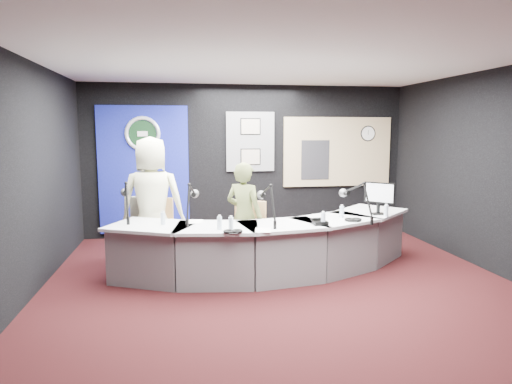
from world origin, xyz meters
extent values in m
plane|color=black|center=(0.00, 0.00, 0.00)|extent=(6.00, 6.00, 0.00)
cube|color=silver|center=(0.00, 0.00, 2.80)|extent=(6.00, 6.00, 0.02)
cube|color=black|center=(0.00, 3.00, 1.40)|extent=(6.00, 0.02, 2.80)
cube|color=black|center=(0.00, -3.00, 1.40)|extent=(6.00, 0.02, 2.80)
cube|color=black|center=(-3.00, 0.00, 1.40)|extent=(0.02, 6.00, 2.80)
cube|color=black|center=(3.00, 0.00, 1.40)|extent=(0.02, 6.00, 2.80)
cube|color=navy|center=(-1.90, 2.97, 1.25)|extent=(1.60, 0.05, 2.30)
torus|color=silver|center=(-1.90, 2.93, 1.90)|extent=(0.63, 0.07, 0.63)
cylinder|color=black|center=(-1.90, 2.94, 1.90)|extent=(0.48, 0.01, 0.48)
cube|color=slate|center=(0.05, 2.97, 1.75)|extent=(0.90, 0.04, 1.10)
cube|color=gray|center=(0.05, 2.94, 2.03)|extent=(0.34, 0.02, 0.27)
cube|color=gray|center=(0.05, 2.94, 1.47)|extent=(0.34, 0.02, 0.27)
cube|color=tan|center=(1.75, 2.97, 1.55)|extent=(2.12, 0.06, 1.32)
cube|color=#D2B884|center=(1.75, 2.96, 1.55)|extent=(2.00, 0.02, 1.20)
cube|color=black|center=(1.30, 2.94, 1.40)|extent=(0.55, 0.02, 0.75)
cylinder|color=white|center=(2.35, 2.94, 1.90)|extent=(0.28, 0.01, 0.28)
cube|color=gray|center=(-1.75, 1.47, 0.62)|extent=(0.51, 0.24, 0.70)
imported|color=beige|center=(-1.66, 1.23, 0.94)|extent=(0.98, 0.70, 1.88)
imported|color=#576032|center=(-0.38, 0.76, 0.76)|extent=(0.66, 0.63, 1.53)
cube|color=black|center=(1.58, 0.67, 1.07)|extent=(0.31, 0.30, 0.28)
cube|color=black|center=(0.53, 0.10, 0.78)|extent=(0.19, 0.15, 0.05)
torus|color=black|center=(1.04, 0.28, 0.77)|extent=(0.24, 0.24, 0.04)
torus|color=black|center=(-0.64, -0.18, 0.77)|extent=(0.21, 0.21, 0.03)
cube|color=white|center=(-1.07, 0.56, 0.75)|extent=(0.23, 0.30, 0.00)
cube|color=white|center=(-0.26, -0.11, 0.75)|extent=(0.23, 0.30, 0.00)
camera|label=1|loc=(-1.23, -5.47, 1.96)|focal=32.00mm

